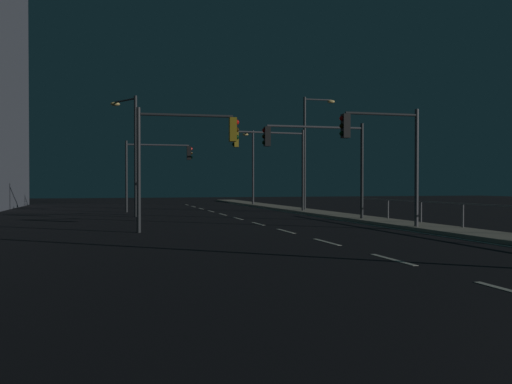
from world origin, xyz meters
TOP-DOWN VIEW (x-y plane):
  - ground_plane at (0.00, 17.50)m, footprint 112.00×112.00m
  - sidewalk_right at (6.04, 17.50)m, footprint 2.02×77.00m
  - lane_markings_center at (0.00, 21.00)m, footprint 0.14×50.00m
  - lane_edge_line at (4.78, 22.50)m, footprint 0.14×53.00m
  - traffic_light_near_right at (3.86, 16.23)m, footprint 3.47×0.39m
  - traffic_light_far_right at (-3.88, 17.86)m, footprint 4.00×0.56m
  - traffic_light_far_center at (3.17, 21.40)m, footprint 5.32×0.48m
  - traffic_light_near_left at (-3.68, 33.25)m, footprint 4.55×0.47m
  - traffic_light_mid_right at (3.47, 29.63)m, footprint 4.98×0.43m
  - street_lamp_across_street at (6.51, 30.73)m, footprint 2.29×0.41m
  - street_lamp_far_end at (-5.56, 28.37)m, footprint 1.49×2.04m
  - street_lamp_corner at (5.41, 41.93)m, footprint 0.76×1.47m

SIDE VIEW (x-z plane):
  - ground_plane at x=0.00m, z-range 0.00..0.00m
  - lane_edge_line at x=4.78m, z-range 0.00..0.01m
  - lane_markings_center at x=0.00m, z-range 0.00..0.01m
  - sidewalk_right at x=6.04m, z-range 0.00..0.14m
  - traffic_light_far_right at x=-3.88m, z-range 1.01..5.84m
  - traffic_light_near_left at x=-3.68m, z-range 1.03..5.88m
  - traffic_light_near_right at x=3.86m, z-range 1.11..5.93m
  - traffic_light_far_center at x=3.17m, z-range 1.21..6.05m
  - traffic_light_mid_right at x=3.47m, z-range 1.30..6.69m
  - street_lamp_corner at x=5.41m, z-range 0.82..7.42m
  - street_lamp_far_end at x=-5.56m, z-range 0.77..7.77m
  - street_lamp_across_street at x=6.51m, z-range 0.92..8.70m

